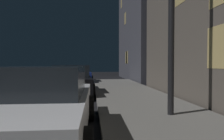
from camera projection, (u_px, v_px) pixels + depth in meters
name	position (u px, v px, depth m)	size (l,w,h in m)	color
car_white	(42.00, 105.00, 3.85)	(2.05, 4.29, 1.43)	silver
car_black	(72.00, 80.00, 9.69)	(2.24, 4.34, 1.43)	black
car_blue	(79.00, 74.00, 15.99)	(2.17, 4.32, 1.43)	navy
building_far	(159.00, 3.00, 19.82)	(6.41, 11.20, 15.24)	#4C4C56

